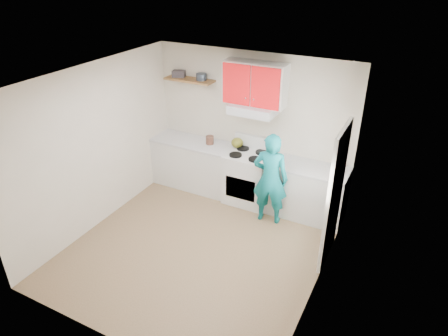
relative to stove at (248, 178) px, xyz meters
The scene contains 21 objects.
floor 1.64m from the stove, 93.63° to the right, with size 3.80×3.80×0.00m, color brown.
ceiling 2.66m from the stove, 93.63° to the right, with size 3.60×3.80×0.04m, color white.
back_wall 0.91m from the stove, 107.10° to the left, with size 3.60×0.04×2.60m, color beige.
front_wall 3.58m from the stove, 91.65° to the right, with size 3.60×0.04×2.60m, color beige.
left_wall 2.61m from the stove, 140.34° to the right, with size 0.04×3.80×2.60m, color beige.
right_wall 2.46m from the stove, 42.81° to the right, with size 0.04×3.80×2.60m, color beige.
door 1.97m from the stove, 27.58° to the right, with size 0.05×0.85×2.05m, color white.
door_glass 2.11m from the stove, 27.97° to the right, with size 0.01×0.55×0.95m, color white.
counter_left 1.14m from the stove, behind, with size 1.52×0.60×0.90m, color silver.
counter_right 1.04m from the stove, ahead, with size 1.32×0.60×0.90m, color silver.
stove is the anchor object (origin of this frame).
range_hood 1.24m from the stove, 90.00° to the left, with size 0.76×0.44×0.15m, color silver.
upper_cabinets 1.67m from the stove, 90.00° to the left, with size 1.02×0.33×0.70m, color red.
shelf 2.01m from the stove, behind, with size 0.90×0.30×0.04m, color brown.
books 2.21m from the stove, behind, with size 0.22×0.16×0.11m, color #363034.
tin 1.94m from the stove, 168.73° to the left, with size 0.18×0.18×0.11m, color #333D4C.
kettle 0.65m from the stove, 151.03° to the left, with size 0.21×0.21×0.18m, color olive.
crock 0.97m from the stove, behind, with size 0.14×0.14×0.17m, color #492B20.
cutting_board 0.77m from the stove, ahead, with size 0.32×0.24×0.02m, color olive.
silicone_mat 1.58m from the stove, ahead, with size 0.28×0.23×0.01m, color red.
person 0.76m from the stove, 35.24° to the right, with size 0.57×0.37×1.56m, color #0D7077.
Camera 1 is at (2.58, -4.16, 3.96)m, focal length 32.37 mm.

